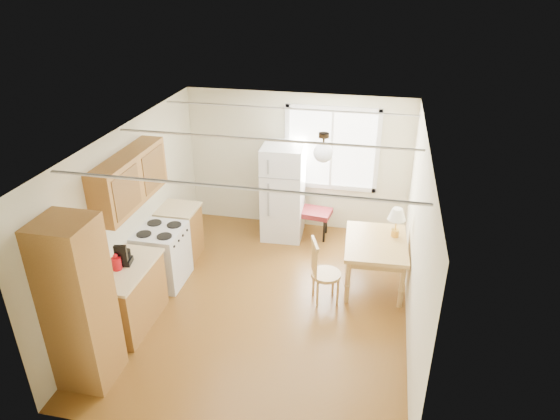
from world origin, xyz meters
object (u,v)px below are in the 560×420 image
(chair, at_px, (320,268))
(dining_table, at_px, (376,247))
(refrigerator, at_px, (283,192))
(bench, at_px, (298,211))

(chair, bearing_deg, dining_table, 19.18)
(refrigerator, xyz_separation_m, bench, (0.27, 0.06, -0.37))
(refrigerator, distance_m, chair, 2.07)
(dining_table, bearing_deg, chair, -144.28)
(refrigerator, distance_m, dining_table, 2.09)
(refrigerator, xyz_separation_m, dining_table, (1.67, -1.23, -0.21))
(refrigerator, height_order, chair, refrigerator)
(chair, bearing_deg, bench, 89.46)
(dining_table, bearing_deg, refrigerator, 140.79)
(bench, distance_m, dining_table, 1.91)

